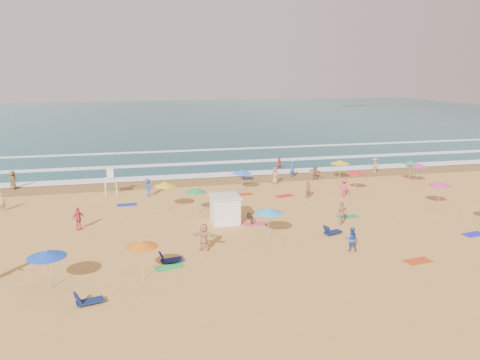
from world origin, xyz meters
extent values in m
plane|color=gold|center=(0.00, 0.00, 0.00)|extent=(220.00, 220.00, 0.00)
cube|color=#0C4756|center=(0.00, 84.00, 0.00)|extent=(220.00, 140.00, 0.18)
plane|color=olive|center=(0.00, 12.50, 0.01)|extent=(220.00, 220.00, 0.00)
cube|color=white|center=(0.00, 15.00, 0.10)|extent=(200.00, 2.20, 0.05)
cube|color=white|center=(0.00, 22.00, 0.10)|extent=(200.00, 1.60, 0.05)
cube|color=white|center=(0.00, 32.00, 0.10)|extent=(200.00, 1.20, 0.05)
cube|color=white|center=(-2.06, -1.41, 1.00)|extent=(2.00, 2.00, 2.00)
cube|color=silver|center=(-2.06, -1.41, 2.06)|extent=(2.20, 2.20, 0.12)
imported|color=black|center=(-0.16, -1.71, 0.45)|extent=(0.61, 1.70, 0.89)
cone|color=red|center=(11.95, 4.93, 1.89)|extent=(1.71, 1.71, 0.35)
cone|color=#D72F95|center=(16.38, -1.47, 2.04)|extent=(1.79, 1.79, 0.35)
cone|color=yellow|center=(-6.26, 2.44, 2.34)|extent=(1.83, 1.83, 0.35)
cone|color=blue|center=(1.45, 7.73, 1.89)|extent=(1.88, 1.88, 0.35)
cone|color=#35A2F2|center=(0.21, -5.28, 1.90)|extent=(2.04, 2.04, 0.35)
cone|color=blue|center=(-13.35, -10.18, 1.95)|extent=(2.01, 2.01, 0.35)
cone|color=green|center=(19.10, 7.01, 2.15)|extent=(1.57, 1.57, 0.35)
cone|color=#DD31A1|center=(19.60, 6.58, 1.98)|extent=(2.05, 2.05, 0.35)
cone|color=yellow|center=(12.56, 9.77, 1.97)|extent=(2.05, 2.05, 0.35)
cone|color=orange|center=(-8.49, -10.22, 2.10)|extent=(1.77, 1.77, 0.35)
cone|color=green|center=(-3.90, 1.15, 2.03)|extent=(1.68, 1.68, 0.35)
cube|color=#0F1D4F|center=(-11.14, -12.50, 0.17)|extent=(1.39, 0.84, 0.34)
cube|color=#0F134D|center=(-6.74, -8.23, 0.17)|extent=(1.37, 0.75, 0.34)
cube|color=#0F1E4F|center=(4.82, -5.81, 0.17)|extent=(1.41, 0.93, 0.34)
cube|color=navy|center=(3.15, 12.50, 0.17)|extent=(1.39, 0.81, 0.34)
cube|color=#1B29AD|center=(-9.38, 5.28, 0.01)|extent=(1.72, 0.89, 0.03)
cube|color=green|center=(-6.97, -8.87, 0.01)|extent=(1.87, 1.27, 0.03)
cube|color=red|center=(1.30, 6.35, 0.01)|extent=(1.78, 1.04, 0.03)
cube|color=#EE3874|center=(0.07, -2.32, 0.01)|extent=(1.73, 0.92, 0.03)
cube|color=red|center=(4.86, 4.93, 0.01)|extent=(1.86, 1.26, 0.03)
cube|color=#2522DA|center=(14.52, -8.13, 0.01)|extent=(1.82, 1.14, 0.03)
cube|color=#238F4E|center=(7.71, -2.31, 0.01)|extent=(1.74, 0.94, 0.03)
cube|color=#C83E16|center=(7.83, -11.46, 0.01)|extent=(1.81, 1.09, 0.03)
imported|color=brown|center=(-20.13, 13.47, 0.93)|extent=(1.00, 1.09, 1.87)
imported|color=tan|center=(6.41, -3.83, 0.86)|extent=(1.09, 0.76, 1.72)
imported|color=tan|center=(-19.35, 5.87, 0.76)|extent=(0.60, 0.44, 1.51)
imported|color=#AD7A4F|center=(5.47, 9.86, 0.86)|extent=(0.97, 0.78, 1.72)
imported|color=#2648B4|center=(4.65, -8.91, 0.78)|extent=(0.92, 0.83, 1.57)
imported|color=blue|center=(8.12, 12.20, 0.94)|extent=(0.78, 0.62, 1.87)
imported|color=tan|center=(18.13, 12.43, 0.85)|extent=(0.78, 1.18, 1.71)
imported|color=brown|center=(6.64, 3.67, 0.81)|extent=(0.70, 0.61, 1.61)
imported|color=red|center=(8.24, 16.87, 0.59)|extent=(0.94, 0.81, 1.67)
imported|color=tan|center=(-4.52, -6.68, 0.90)|extent=(1.74, 1.13, 1.79)
imported|color=#CB3263|center=(10.06, 3.44, 0.86)|extent=(1.17, 1.27, 1.71)
imported|color=#986346|center=(10.18, 10.64, 0.81)|extent=(1.36, 1.43, 1.61)
imported|color=#2652B1|center=(-7.46, 7.81, 0.83)|extent=(0.97, 1.23, 1.67)
imported|color=#E13857|center=(-12.76, -0.60, 0.83)|extent=(1.02, 0.92, 1.67)
camera|label=1|loc=(-8.80, -34.76, 11.21)|focal=35.00mm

